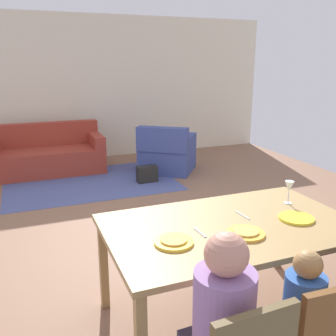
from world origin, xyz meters
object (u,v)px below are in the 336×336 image
at_px(plate_near_woman, 296,218).
at_px(armchair, 167,153).
at_px(dining_table, 230,233).
at_px(plate_near_man, 174,242).
at_px(plate_near_child, 245,233).
at_px(couch, 46,155).
at_px(person_child, 296,330).
at_px(handbag, 147,174).
at_px(wine_glass, 289,188).

bearing_deg(plate_near_woman, armchair, 82.21).
height_order(dining_table, plate_near_man, plate_near_man).
xyz_separation_m(plate_near_child, armchair, (1.02, 4.00, -0.45)).
xyz_separation_m(plate_near_man, couch, (-0.46, 4.64, -0.47)).
bearing_deg(dining_table, plate_near_child, -90.00).
relative_size(dining_table, plate_near_woman, 6.98).
xyz_separation_m(person_child, armchair, (1.01, 4.54, -0.11)).
bearing_deg(handbag, plate_near_man, -105.69).
bearing_deg(handbag, plate_near_woman, -90.29).
bearing_deg(armchair, person_child, -102.60).
xyz_separation_m(plate_near_child, couch, (-0.94, 4.70, -0.47)).
bearing_deg(wine_glass, plate_near_woman, -117.92).
relative_size(plate_near_woman, handbag, 0.78).
height_order(dining_table, armchair, armchair).
height_order(plate_near_woman, armchair, armchair).
relative_size(plate_near_woman, wine_glass, 1.34).
bearing_deg(plate_near_man, couch, 95.62).
distance_m(plate_near_child, armchair, 4.15).
bearing_deg(dining_table, plate_near_woman, -11.77).
bearing_deg(wine_glass, plate_near_child, -150.19).
relative_size(dining_table, wine_glass, 9.38).
bearing_deg(plate_near_woman, dining_table, 168.23).
height_order(plate_near_man, armchair, armchair).
xyz_separation_m(plate_near_man, handbag, (0.98, 3.48, -0.64)).
relative_size(dining_table, couch, 0.92).
xyz_separation_m(wine_glass, handbag, (-0.13, 3.18, -0.76)).
xyz_separation_m(plate_near_man, person_child, (0.48, -0.60, -0.34)).
bearing_deg(armchair, handbag, -138.61).
bearing_deg(plate_near_man, handbag, 74.31).
bearing_deg(dining_table, armchair, 75.10).
xyz_separation_m(wine_glass, person_child, (-0.63, -0.90, -0.46)).
bearing_deg(handbag, dining_table, -98.42).
distance_m(plate_near_child, wine_glass, 0.73).
bearing_deg(wine_glass, dining_table, -164.02).
relative_size(plate_near_woman, armchair, 0.21).
bearing_deg(plate_near_child, wine_glass, 29.81).
xyz_separation_m(plate_near_child, wine_glass, (0.63, 0.36, 0.12)).
xyz_separation_m(person_child, handbag, (0.50, 4.08, -0.30)).
bearing_deg(handbag, person_child, -96.93).
height_order(dining_table, person_child, person_child).
relative_size(wine_glass, person_child, 0.20).
xyz_separation_m(plate_near_man, armchair, (1.50, 3.94, -0.45)).
bearing_deg(couch, wine_glass, -70.17).
relative_size(person_child, couch, 0.49).
bearing_deg(plate_near_child, person_child, -89.81).
relative_size(armchair, handbag, 3.74).
height_order(dining_table, handbag, dining_table).
bearing_deg(handbag, couch, 141.07).
bearing_deg(dining_table, wine_glass, 15.98).
distance_m(dining_table, couch, 4.63).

